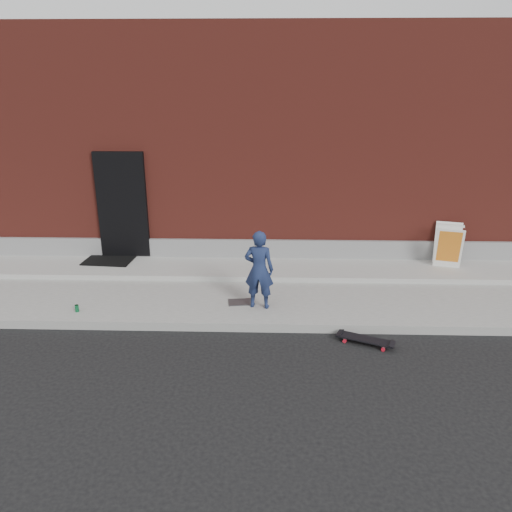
{
  "coord_description": "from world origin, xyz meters",
  "views": [
    {
      "loc": [
        0.55,
        -7.28,
        3.92
      ],
      "look_at": [
        0.31,
        0.8,
        1.05
      ],
      "focal_mm": 35.0,
      "sensor_mm": 36.0,
      "label": 1
    }
  ],
  "objects_px": {
    "skateboard": "(365,340)",
    "soda_can": "(77,308)",
    "child": "(259,270)",
    "pizza_sign": "(448,245)"
  },
  "relations": [
    {
      "from": "child",
      "to": "soda_can",
      "type": "distance_m",
      "value": 3.2
    },
    {
      "from": "child",
      "to": "skateboard",
      "type": "height_order",
      "value": "child"
    },
    {
      "from": "skateboard",
      "to": "pizza_sign",
      "type": "height_order",
      "value": "pizza_sign"
    },
    {
      "from": "soda_can",
      "to": "pizza_sign",
      "type": "bearing_deg",
      "value": 17.52
    },
    {
      "from": "skateboard",
      "to": "pizza_sign",
      "type": "bearing_deg",
      "value": 53.32
    },
    {
      "from": "skateboard",
      "to": "pizza_sign",
      "type": "distance_m",
      "value": 3.68
    },
    {
      "from": "skateboard",
      "to": "child",
      "type": "bearing_deg",
      "value": 149.26
    },
    {
      "from": "skateboard",
      "to": "soda_can",
      "type": "relative_size",
      "value": 7.22
    },
    {
      "from": "child",
      "to": "pizza_sign",
      "type": "xyz_separation_m",
      "value": [
        3.86,
        1.91,
        -0.15
      ]
    },
    {
      "from": "child",
      "to": "pizza_sign",
      "type": "distance_m",
      "value": 4.31
    }
  ]
}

